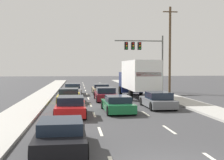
{
  "coord_description": "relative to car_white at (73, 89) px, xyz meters",
  "views": [
    {
      "loc": [
        -2.78,
        -8.16,
        3.06
      ],
      "look_at": [
        0.03,
        15.66,
        2.03
      ],
      "focal_mm": 47.38,
      "sensor_mm": 36.0,
      "label": 1
    }
  ],
  "objects": [
    {
      "name": "sidewalk_right",
      "position": [
        9.76,
        -5.16,
        -0.52
      ],
      "size": [
        2.45,
        80.0,
        0.14
      ],
      "primitive_type": "cube",
      "color": "#B2AFA8",
      "rests_on": "ground_plane"
    },
    {
      "name": "car_black",
      "position": [
        -0.12,
        -22.32,
        -0.06
      ],
      "size": [
        1.96,
        4.2,
        1.14
      ],
      "color": "black",
      "rests_on": "ground_plane"
    },
    {
      "name": "car_white",
      "position": [
        0.0,
        0.0,
        0.0
      ],
      "size": [
        1.93,
        4.69,
        1.27
      ],
      "color": "white",
      "rests_on": "ground_plane"
    },
    {
      "name": "lane_markings",
      "position": [
        3.28,
        -1.85,
        -0.58
      ],
      "size": [
        3.54,
        57.0,
        0.01
      ],
      "color": "silver",
      "rests_on": "ground_plane"
    },
    {
      "name": "car_gray",
      "position": [
        6.54,
        -11.68,
        -0.03
      ],
      "size": [
        2.0,
        4.26,
        1.22
      ],
      "color": "slate",
      "rests_on": "ground_plane"
    },
    {
      "name": "car_maroon",
      "position": [
        3.1,
        -6.2,
        -0.04
      ],
      "size": [
        1.96,
        4.54,
        1.21
      ],
      "color": "maroon",
      "rests_on": "ground_plane"
    },
    {
      "name": "box_truck",
      "position": [
        6.52,
        -4.34,
        1.53
      ],
      "size": [
        2.75,
        9.01,
        3.71
      ],
      "color": "white",
      "rests_on": "ground_plane"
    },
    {
      "name": "car_tan",
      "position": [
        3.23,
        0.78,
        -0.07
      ],
      "size": [
        1.97,
        4.55,
        1.12
      ],
      "color": "tan",
      "rests_on": "ground_plane"
    },
    {
      "name": "car_green",
      "position": [
        3.24,
        -13.33,
        -0.07
      ],
      "size": [
        2.0,
        4.36,
        1.12
      ],
      "color": "#196B38",
      "rests_on": "ground_plane"
    },
    {
      "name": "car_yellow",
      "position": [
        -0.23,
        -7.43,
        -0.03
      ],
      "size": [
        1.97,
        4.37,
        1.23
      ],
      "color": "yellow",
      "rests_on": "ground_plane"
    },
    {
      "name": "utility_pole_mid",
      "position": [
        11.66,
        1.44,
        4.73
      ],
      "size": [
        1.8,
        0.28,
        10.35
      ],
      "color": "brown",
      "rests_on": "ground_plane"
    },
    {
      "name": "car_red",
      "position": [
        0.08,
        -14.5,
        -0.02
      ],
      "size": [
        1.94,
        4.37,
        1.23
      ],
      "color": "red",
      "rests_on": "ground_plane"
    },
    {
      "name": "ground_plane",
      "position": [
        3.28,
        -0.16,
        -0.59
      ],
      "size": [
        140.0,
        140.0,
        0.0
      ],
      "primitive_type": "plane",
      "color": "#3D3D3F"
    },
    {
      "name": "traffic_signal_mast",
      "position": [
        8.51,
        3.26,
        4.67
      ],
      "size": [
        6.24,
        0.69,
        7.08
      ],
      "color": "#595B56",
      "rests_on": "ground_plane"
    },
    {
      "name": "sidewalk_left",
      "position": [
        -3.2,
        -5.16,
        -0.52
      ],
      "size": [
        2.45,
        80.0,
        0.14
      ],
      "primitive_type": "cube",
      "color": "#B2AFA8",
      "rests_on": "ground_plane"
    }
  ]
}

